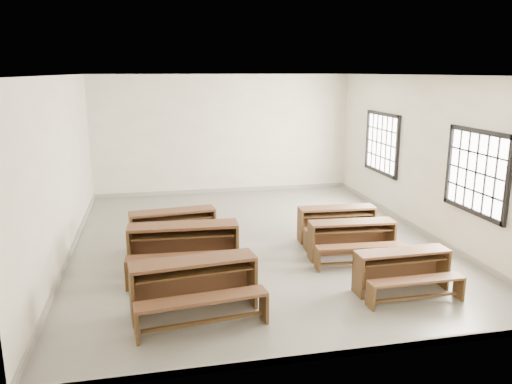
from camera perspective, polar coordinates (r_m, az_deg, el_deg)
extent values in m
plane|color=slate|center=(9.91, 0.00, -5.63)|extent=(8.50, 8.50, 0.00)
cube|color=silver|center=(9.36, 0.00, 13.06)|extent=(7.00, 8.50, 0.05)
cube|color=silver|center=(13.62, -3.72, 6.56)|extent=(7.00, 0.05, 3.20)
cube|color=silver|center=(5.55, 9.11, -4.02)|extent=(7.00, 0.05, 3.20)
cube|color=silver|center=(9.43, -21.15, 2.51)|extent=(0.05, 8.50, 3.20)
cube|color=silver|center=(10.77, 18.45, 4.01)|extent=(0.05, 8.50, 3.20)
cube|color=gray|center=(13.90, -3.62, 0.21)|extent=(7.00, 0.04, 0.10)
cube|color=gray|center=(6.19, 8.57, -17.84)|extent=(7.00, 0.04, 0.10)
cube|color=gray|center=(9.82, -20.41, -6.39)|extent=(0.04, 8.50, 0.10)
cube|color=gray|center=(11.11, 17.88, -3.89)|extent=(0.04, 8.50, 0.10)
cube|color=white|center=(9.28, 23.97, 2.09)|extent=(0.02, 1.50, 1.30)
cube|color=black|center=(9.17, 24.28, 6.31)|extent=(0.06, 1.62, 0.08)
cube|color=black|center=(9.42, 23.47, -2.03)|extent=(0.06, 1.62, 0.08)
cube|color=black|center=(8.66, 26.88, 1.03)|extent=(0.06, 0.08, 1.46)
cube|color=black|center=(9.91, 21.24, 3.00)|extent=(0.06, 0.08, 1.46)
cube|color=white|center=(12.33, 14.25, 5.43)|extent=(0.02, 1.50, 1.30)
cube|color=black|center=(12.25, 14.35, 8.62)|extent=(0.06, 1.62, 0.08)
cube|color=black|center=(12.43, 13.98, 2.28)|extent=(0.06, 1.62, 0.08)
cube|color=black|center=(11.63, 15.86, 4.86)|extent=(0.06, 0.08, 1.46)
cube|color=black|center=(13.03, 12.65, 5.94)|extent=(0.06, 0.08, 1.46)
cube|color=brown|center=(6.91, -7.18, -7.84)|extent=(1.76, 0.62, 0.04)
cube|color=brown|center=(7.23, -7.40, -10.15)|extent=(1.71, 0.24, 0.73)
cube|color=#493019|center=(6.96, -14.00, -11.43)|extent=(0.09, 0.43, 0.73)
cube|color=#493019|center=(7.25, -0.49, -9.97)|extent=(0.09, 0.43, 0.73)
cube|color=#493019|center=(6.94, -7.11, -9.05)|extent=(1.62, 0.50, 0.02)
cube|color=brown|center=(6.56, -6.16, -12.07)|extent=(1.74, 0.49, 0.04)
cube|color=#493019|center=(6.56, -13.51, -14.60)|extent=(0.08, 0.30, 0.41)
cube|color=#493019|center=(6.86, 0.91, -12.87)|extent=(0.08, 0.30, 0.41)
cube|color=#493019|center=(6.71, -6.09, -14.56)|extent=(1.59, 0.23, 0.04)
cube|color=brown|center=(8.33, -8.34, -3.82)|extent=(1.83, 0.55, 0.05)
cube|color=brown|center=(8.65, -8.27, -5.99)|extent=(1.81, 0.14, 0.77)
cube|color=#493019|center=(8.50, -14.23, -6.63)|extent=(0.07, 0.45, 0.77)
cube|color=#493019|center=(8.51, -2.28, -6.19)|extent=(0.07, 0.45, 0.77)
cube|color=#493019|center=(8.36, -8.30, -4.90)|extent=(1.69, 0.43, 0.02)
cube|color=brown|center=(7.92, -8.20, -7.35)|extent=(1.82, 0.41, 0.05)
cube|color=#493019|center=(8.05, -14.50, -9.12)|extent=(0.06, 0.32, 0.43)
cube|color=#493019|center=(8.06, -1.80, -8.64)|extent=(0.06, 0.32, 0.43)
cube|color=#493019|center=(8.05, -8.12, -9.60)|extent=(1.67, 0.14, 0.05)
cube|color=brown|center=(9.53, -9.54, -2.19)|extent=(1.64, 0.58, 0.04)
cube|color=brown|center=(9.81, -9.63, -3.94)|extent=(1.60, 0.22, 0.68)
cube|color=#493019|center=(9.56, -14.09, -4.64)|extent=(0.08, 0.40, 0.68)
cube|color=#493019|center=(9.78, -4.93, -3.85)|extent=(0.08, 0.40, 0.68)
cube|color=#493019|center=(9.55, -9.49, -3.03)|extent=(1.51, 0.47, 0.02)
cube|color=brown|center=(9.16, -8.98, -4.80)|extent=(1.62, 0.46, 0.04)
cube|color=#493019|center=(9.14, -13.78, -6.46)|extent=(0.07, 0.28, 0.38)
cube|color=#493019|center=(9.37, -4.20, -5.58)|extent=(0.07, 0.28, 0.38)
cube|color=#493019|center=(9.26, -8.91, -6.56)|extent=(1.48, 0.22, 0.04)
cube|color=brown|center=(7.86, 16.41, -6.55)|extent=(1.45, 0.38, 0.04)
cube|color=brown|center=(8.11, 15.70, -8.33)|extent=(1.44, 0.05, 0.61)
cube|color=#493019|center=(7.67, 11.58, -9.36)|extent=(0.04, 0.36, 0.61)
cube|color=#493019|center=(8.33, 20.54, -8.12)|extent=(0.04, 0.36, 0.61)
cube|color=#493019|center=(7.89, 16.41, -7.45)|extent=(1.34, 0.29, 0.02)
cube|color=brown|center=(7.60, 17.89, -9.55)|extent=(1.45, 0.27, 0.04)
cube|color=#493019|center=(7.36, 12.95, -11.61)|extent=(0.04, 0.25, 0.34)
cube|color=#493019|center=(8.04, 22.18, -10.09)|extent=(0.04, 0.25, 0.34)
cube|color=#493019|center=(7.71, 17.74, -11.40)|extent=(1.34, 0.06, 0.04)
cube|color=brown|center=(9.00, 10.94, -3.41)|extent=(1.55, 0.48, 0.04)
cube|color=brown|center=(9.26, 10.50, -5.14)|extent=(1.53, 0.14, 0.65)
cube|color=#493019|center=(8.90, 6.28, -5.77)|extent=(0.06, 0.38, 0.65)
cube|color=#493019|center=(9.37, 15.17, -5.17)|extent=(0.06, 0.38, 0.65)
cube|color=#493019|center=(9.03, 10.94, -4.26)|extent=(1.43, 0.38, 0.02)
cube|color=brown|center=(8.68, 11.85, -6.11)|extent=(1.54, 0.37, 0.04)
cube|color=#493019|center=(8.53, 7.04, -7.70)|extent=(0.06, 0.27, 0.36)
cube|color=#493019|center=(9.02, 16.27, -6.96)|extent=(0.06, 0.27, 0.36)
cube|color=#493019|center=(8.78, 11.76, -7.87)|extent=(1.41, 0.14, 0.04)
cube|color=brown|center=(9.92, 9.25, -1.79)|extent=(1.53, 0.46, 0.04)
cube|color=brown|center=(10.17, 8.88, -3.39)|extent=(1.51, 0.12, 0.64)
cube|color=#493019|center=(9.82, 5.07, -3.90)|extent=(0.06, 0.38, 0.64)
cube|color=#493019|center=(10.26, 13.10, -3.43)|extent=(0.06, 0.38, 0.64)
cube|color=#493019|center=(9.94, 9.25, -2.55)|extent=(1.41, 0.36, 0.02)
cube|color=brown|center=(9.58, 10.04, -4.15)|extent=(1.52, 0.35, 0.04)
cube|color=#493019|center=(9.44, 5.72, -5.55)|extent=(0.05, 0.27, 0.36)
cube|color=#493019|center=(9.90, 14.05, -4.98)|extent=(0.05, 0.27, 0.36)
cube|color=#493019|center=(9.67, 9.97, -5.75)|extent=(1.40, 0.12, 0.04)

